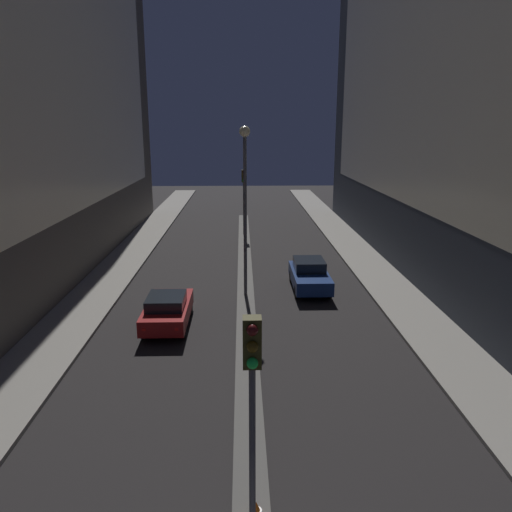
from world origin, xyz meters
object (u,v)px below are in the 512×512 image
traffic_light_mid (244,188)px  car_left_lane (167,310)px  traffic_light_near (252,388)px  street_lamp (245,186)px  car_right_lane (310,275)px

traffic_light_mid → car_left_lane: size_ratio=1.20×
traffic_light_near → street_lamp: bearing=90.0°
car_left_lane → traffic_light_mid: bearing=79.6°
street_lamp → traffic_light_near: bearing=-90.0°
car_left_lane → car_right_lane: size_ratio=0.96×
street_lamp → car_left_lane: bearing=-131.4°
car_right_lane → traffic_light_mid: bearing=103.9°
traffic_light_near → traffic_light_mid: size_ratio=1.00×
car_left_lane → car_right_lane: 8.03m
traffic_light_near → car_left_lane: 12.50m
traffic_light_mid → street_lamp: size_ratio=0.61×
car_left_lane → car_right_lane: (6.52, 4.69, 0.03)m
traffic_light_near → street_lamp: size_ratio=0.61×
traffic_light_near → traffic_light_mid: 29.55m
street_lamp → car_right_lane: 5.77m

